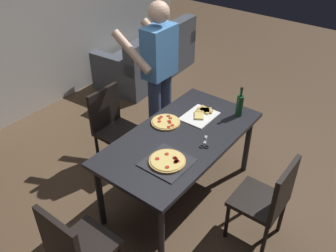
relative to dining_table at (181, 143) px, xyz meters
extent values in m
plane|color=brown|center=(0.00, 0.00, -0.67)|extent=(12.00, 12.00, 0.00)
cube|color=silver|center=(0.00, 2.60, 0.73)|extent=(6.40, 0.10, 2.80)
cube|color=#232328|center=(0.00, 0.00, 0.06)|extent=(1.66, 0.87, 0.04)
cylinder|color=#232328|center=(-0.75, -0.35, -0.32)|extent=(0.06, 0.06, 0.71)
cylinder|color=#232328|center=(0.75, -0.35, -0.32)|extent=(0.06, 0.06, 0.71)
cylinder|color=#232328|center=(-0.75, 0.35, -0.32)|extent=(0.06, 0.06, 0.71)
cylinder|color=#232328|center=(0.75, 0.35, -0.32)|extent=(0.06, 0.06, 0.71)
cube|color=black|center=(0.00, -0.83, -0.24)|extent=(0.42, 0.42, 0.04)
cube|color=black|center=(0.00, -1.02, 0.00)|extent=(0.42, 0.04, 0.45)
cylinder|color=black|center=(0.18, -0.65, -0.47)|extent=(0.04, 0.04, 0.41)
cylinder|color=black|center=(-0.18, -0.65, -0.47)|extent=(0.04, 0.04, 0.41)
cylinder|color=black|center=(0.18, -1.01, -0.47)|extent=(0.04, 0.04, 0.41)
cylinder|color=black|center=(-0.18, -1.01, -0.47)|extent=(0.04, 0.04, 0.41)
cube|color=black|center=(0.00, 0.83, -0.24)|extent=(0.42, 0.42, 0.04)
cube|color=black|center=(0.00, 1.02, 0.00)|extent=(0.42, 0.04, 0.45)
cylinder|color=black|center=(-0.18, 0.65, -0.47)|extent=(0.04, 0.04, 0.41)
cylinder|color=black|center=(0.18, 0.65, -0.47)|extent=(0.04, 0.04, 0.41)
cylinder|color=black|center=(-0.18, 1.01, -0.47)|extent=(0.04, 0.04, 0.41)
cylinder|color=black|center=(0.18, 1.01, -0.47)|extent=(0.04, 0.04, 0.41)
cube|color=black|center=(-1.23, 0.00, -0.24)|extent=(0.42, 0.42, 0.04)
cube|color=black|center=(-1.42, 0.00, 0.00)|extent=(0.04, 0.42, 0.45)
cylinder|color=black|center=(-1.05, 0.18, -0.47)|extent=(0.04, 0.04, 0.41)
cube|color=#4C515B|center=(1.90, 2.05, -0.47)|extent=(1.76, 0.97, 0.40)
cube|color=#4C515B|center=(1.92, 1.73, -0.05)|extent=(1.71, 0.33, 0.45)
cube|color=#4C515B|center=(2.67, 2.11, -0.17)|extent=(0.22, 0.86, 0.20)
cube|color=#4C515B|center=(1.13, 1.99, -0.17)|extent=(0.22, 0.86, 0.20)
cylinder|color=#38476B|center=(0.65, 0.68, -0.20)|extent=(0.14, 0.14, 0.95)
cylinder|color=#38476B|center=(0.45, 0.68, -0.20)|extent=(0.14, 0.14, 0.95)
cube|color=#4C8CD1|center=(0.55, 0.68, 0.55)|extent=(0.38, 0.22, 0.55)
sphere|color=#E0B293|center=(0.55, 0.68, 0.97)|extent=(0.22, 0.22, 0.22)
cylinder|color=#E0B293|center=(0.78, 0.86, 0.58)|extent=(0.09, 0.50, 0.39)
cylinder|color=#E0B293|center=(0.32, 0.86, 0.58)|extent=(0.09, 0.50, 0.39)
cube|color=#2D2D33|center=(-0.38, -0.13, 0.08)|extent=(0.37, 0.37, 0.01)
cylinder|color=tan|center=(-0.38, -0.13, 0.10)|extent=(0.31, 0.31, 0.02)
cylinder|color=#EACC6B|center=(-0.38, -0.13, 0.11)|extent=(0.28, 0.28, 0.01)
cylinder|color=#B22819|center=(-0.32, -0.18, 0.11)|extent=(0.04, 0.04, 0.00)
cylinder|color=#B22819|center=(-0.42, -0.06, 0.11)|extent=(0.04, 0.04, 0.00)
cylinder|color=#B22819|center=(-0.34, -0.20, 0.11)|extent=(0.04, 0.04, 0.00)
cylinder|color=#B22819|center=(-0.32, -0.09, 0.11)|extent=(0.04, 0.04, 0.00)
cylinder|color=#B22819|center=(-0.34, -0.22, 0.11)|extent=(0.04, 0.04, 0.00)
cylinder|color=#B22819|center=(-0.37, -0.21, 0.11)|extent=(0.04, 0.04, 0.00)
cylinder|color=#B22819|center=(-0.32, -0.17, 0.11)|extent=(0.04, 0.04, 0.00)
cylinder|color=#B22819|center=(-0.36, -0.21, 0.11)|extent=(0.04, 0.04, 0.00)
cylinder|color=#B22819|center=(-0.46, -0.19, 0.11)|extent=(0.04, 0.04, 0.00)
cube|color=white|center=(0.38, 0.05, 0.08)|extent=(0.36, 0.28, 0.01)
cube|color=#EACC6B|center=(0.48, 0.05, 0.10)|extent=(0.15, 0.17, 0.02)
cube|color=tan|center=(0.52, 0.00, 0.10)|extent=(0.09, 0.07, 0.02)
cube|color=#EACC6B|center=(0.37, 0.04, 0.10)|extent=(0.17, 0.15, 0.02)
cube|color=tan|center=(0.42, 0.08, 0.10)|extent=(0.07, 0.09, 0.02)
cube|color=#EACC6B|center=(0.50, 0.05, 0.10)|extent=(0.10, 0.15, 0.02)
cube|color=tan|center=(0.50, 0.11, 0.10)|extent=(0.09, 0.03, 0.02)
cylinder|color=#194723|center=(0.65, -0.25, 0.19)|extent=(0.07, 0.07, 0.22)
cylinder|color=#194723|center=(0.65, -0.25, 0.34)|extent=(0.03, 0.03, 0.08)
cylinder|color=black|center=(0.65, -0.25, 0.38)|extent=(0.03, 0.03, 0.02)
cube|color=silver|center=(0.09, -0.22, 0.08)|extent=(0.11, 0.08, 0.01)
cube|color=silver|center=(0.09, -0.22, 0.08)|extent=(0.12, 0.05, 0.01)
torus|color=black|center=(-0.02, -0.25, 0.08)|extent=(0.06, 0.06, 0.01)
torus|color=black|center=(0.00, -0.28, 0.08)|extent=(0.06, 0.06, 0.01)
cylinder|color=tan|center=(0.08, 0.24, 0.09)|extent=(0.29, 0.29, 0.02)
cylinder|color=#EACC6B|center=(0.08, 0.24, 0.10)|extent=(0.26, 0.26, 0.01)
cylinder|color=#B22819|center=(0.15, 0.24, 0.10)|extent=(0.04, 0.04, 0.00)
cylinder|color=#B22819|center=(0.11, 0.32, 0.10)|extent=(0.04, 0.04, 0.00)
cylinder|color=#B22819|center=(0.04, 0.29, 0.10)|extent=(0.04, 0.04, 0.00)
cylinder|color=#B22819|center=(0.02, 0.16, 0.10)|extent=(0.04, 0.04, 0.00)
cylinder|color=#B22819|center=(0.08, 0.32, 0.10)|extent=(0.04, 0.04, 0.00)
cylinder|color=#B22819|center=(0.10, 0.21, 0.10)|extent=(0.04, 0.04, 0.00)
cylinder|color=#B22819|center=(0.17, 0.27, 0.10)|extent=(0.04, 0.04, 0.00)
cylinder|color=#B22819|center=(0.06, 0.15, 0.10)|extent=(0.04, 0.04, 0.00)
cylinder|color=#B22819|center=(0.08, 0.19, 0.10)|extent=(0.04, 0.04, 0.00)
camera|label=1|loc=(-2.22, -1.55, 2.07)|focal=38.59mm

